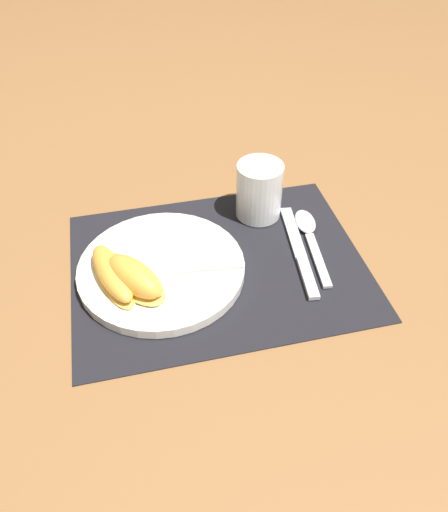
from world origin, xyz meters
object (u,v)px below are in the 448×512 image
fork (171,270)px  juice_glass (259,193)px  plate (162,270)px  knife (299,252)px  citrus_wedge_1 (133,276)px  spoon (308,231)px  citrus_wedge_2 (134,278)px  citrus_wedge_0 (113,274)px

fork → juice_glass: bearing=35.9°
plate → juice_glass: size_ratio=2.60×
plate → fork: 0.02m
knife → citrus_wedge_1: bearing=-175.2°
knife → spoon: bearing=54.6°
spoon → citrus_wedge_2: citrus_wedge_2 is taller
juice_glass → fork: (-0.17, -0.12, -0.02)m
spoon → plate: bearing=-171.3°
spoon → fork: 0.24m
juice_glass → citrus_wedge_0: size_ratio=0.70×
plate → citrus_wedge_0: size_ratio=1.82×
juice_glass → citrus_wedge_0: bearing=-154.1°
fork → citrus_wedge_0: (-0.08, 0.00, 0.01)m
spoon → fork: size_ratio=0.97×
citrus_wedge_2 → citrus_wedge_1: bearing=98.4°
citrus_wedge_0 → citrus_wedge_1: (0.03, -0.01, 0.00)m
juice_glass → fork: size_ratio=0.51×
citrus_wedge_0 → citrus_wedge_1: bearing=-23.1°
knife → citrus_wedge_0: (-0.29, -0.01, 0.03)m
plate → citrus_wedge_0: bearing=-168.0°
plate → citrus_wedge_1: (-0.04, -0.03, 0.02)m
knife → citrus_wedge_2: bearing=-173.3°
juice_glass → citrus_wedge_1: juice_glass is taller
plate → citrus_wedge_1: 0.06m
juice_glass → spoon: bearing=-46.4°
fork → citrus_wedge_2: bearing=-159.2°
juice_glass → knife: 0.13m
juice_glass → knife: juice_glass is taller
fork → spoon: bearing=12.7°
fork → citrus_wedge_2: (-0.05, -0.02, 0.02)m
knife → citrus_wedge_1: (-0.26, -0.02, 0.03)m
fork → citrus_wedge_2: size_ratio=1.63×
spoon → fork: bearing=-167.3°
juice_glass → knife: bearing=-72.2°
plate → juice_glass: juice_glass is taller
citrus_wedge_0 → citrus_wedge_2: size_ratio=1.20×
plate → knife: plate is taller
juice_glass → fork: 0.21m
fork → citrus_wedge_1: 0.06m
citrus_wedge_1 → fork: bearing=12.2°
fork → citrus_wedge_0: size_ratio=1.36×
spoon → citrus_wedge_0: bearing=-170.6°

